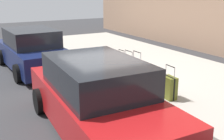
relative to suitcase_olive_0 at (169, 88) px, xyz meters
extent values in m
plane|color=#333335|center=(2.79, 0.57, -0.45)|extent=(40.00, 40.00, 0.00)
cube|color=#ADA89E|center=(2.79, -1.93, -0.38)|extent=(18.00, 5.00, 0.14)
cube|color=#59601E|center=(0.00, 0.00, 0.00)|extent=(0.46, 0.29, 0.62)
cube|color=black|center=(0.00, 0.00, 0.00)|extent=(0.45, 0.08, 0.63)
cylinder|color=gray|center=(-0.19, 0.01, 0.46)|extent=(0.02, 0.02, 0.30)
cylinder|color=gray|center=(0.19, -0.01, 0.46)|extent=(0.02, 0.02, 0.30)
cylinder|color=black|center=(0.00, 0.00, 0.61)|extent=(0.38, 0.05, 0.02)
cylinder|color=black|center=(-0.19, 0.01, -0.29)|extent=(0.05, 0.02, 0.04)
cylinder|color=black|center=(0.19, -0.01, -0.29)|extent=(0.05, 0.02, 0.04)
cube|color=navy|center=(0.49, -0.07, -0.03)|extent=(0.36, 0.25, 0.57)
cube|color=black|center=(0.49, -0.07, -0.03)|extent=(0.37, 0.05, 0.58)
cylinder|color=gray|center=(0.34, -0.07, 0.28)|extent=(0.02, 0.02, 0.04)
cylinder|color=gray|center=(0.64, -0.07, 0.28)|extent=(0.02, 0.02, 0.04)
cylinder|color=black|center=(0.49, -0.07, 0.30)|extent=(0.30, 0.03, 0.02)
cylinder|color=black|center=(0.34, -0.07, -0.29)|extent=(0.04, 0.02, 0.04)
cylinder|color=black|center=(0.65, -0.07, -0.29)|extent=(0.04, 0.02, 0.04)
cube|color=#9EA0A8|center=(0.96, -0.04, -0.01)|extent=(0.41, 0.26, 0.61)
cube|color=black|center=(0.96, -0.04, -0.01)|extent=(0.40, 0.07, 0.62)
cylinder|color=gray|center=(0.80, -0.03, 0.32)|extent=(0.02, 0.02, 0.04)
cylinder|color=gray|center=(1.13, -0.05, 0.32)|extent=(0.02, 0.02, 0.04)
cylinder|color=black|center=(0.96, -0.04, 0.34)|extent=(0.33, 0.05, 0.02)
cylinder|color=black|center=(0.79, -0.03, -0.29)|extent=(0.05, 0.02, 0.04)
cylinder|color=black|center=(1.13, -0.05, -0.29)|extent=(0.05, 0.02, 0.04)
cube|color=maroon|center=(1.48, 0.06, 0.04)|extent=(0.45, 0.20, 0.71)
cube|color=black|center=(1.48, 0.06, 0.04)|extent=(0.46, 0.04, 0.73)
cylinder|color=gray|center=(1.28, 0.06, 0.56)|extent=(0.02, 0.02, 0.32)
cylinder|color=gray|center=(1.67, 0.06, 0.56)|extent=(0.02, 0.02, 0.32)
cylinder|color=black|center=(1.48, 0.06, 0.72)|extent=(0.39, 0.02, 0.02)
cylinder|color=black|center=(1.28, 0.06, -0.29)|extent=(0.04, 0.02, 0.04)
cylinder|color=black|center=(1.68, 0.06, -0.29)|extent=(0.04, 0.02, 0.04)
cube|color=red|center=(2.03, 0.01, 0.06)|extent=(0.48, 0.21, 0.74)
cube|color=black|center=(2.03, 0.01, 0.06)|extent=(0.48, 0.05, 0.75)
cylinder|color=gray|center=(1.83, 0.00, 0.53)|extent=(0.02, 0.02, 0.21)
cylinder|color=gray|center=(2.24, 0.01, 0.53)|extent=(0.02, 0.02, 0.21)
cylinder|color=black|center=(2.03, 0.01, 0.64)|extent=(0.41, 0.03, 0.02)
cylinder|color=black|center=(1.82, 0.00, -0.29)|extent=(0.04, 0.02, 0.04)
cylinder|color=black|center=(2.24, 0.02, -0.29)|extent=(0.04, 0.02, 0.04)
cube|color=#0F606B|center=(2.55, -0.02, -0.01)|extent=(0.38, 0.23, 0.61)
cube|color=black|center=(2.55, -0.02, -0.01)|extent=(0.38, 0.06, 0.62)
cylinder|color=gray|center=(2.39, -0.03, 0.43)|extent=(0.02, 0.02, 0.27)
cylinder|color=gray|center=(2.70, -0.01, 0.43)|extent=(0.02, 0.02, 0.27)
cylinder|color=black|center=(2.55, -0.02, 0.57)|extent=(0.31, 0.05, 0.02)
cylinder|color=black|center=(2.39, -0.03, -0.29)|extent=(0.05, 0.02, 0.04)
cylinder|color=black|center=(2.71, -0.01, -0.29)|extent=(0.05, 0.02, 0.04)
cylinder|color=red|center=(3.19, -0.01, -0.01)|extent=(0.20, 0.20, 0.60)
sphere|color=red|center=(3.19, -0.01, 0.34)|extent=(0.21, 0.21, 0.21)
cylinder|color=red|center=(3.34, -0.01, 0.02)|extent=(0.09, 0.10, 0.09)
cylinder|color=red|center=(3.04, -0.01, 0.02)|extent=(0.09, 0.10, 0.09)
cylinder|color=brown|center=(3.65, 0.14, 0.08)|extent=(0.11, 0.11, 0.78)
cube|color=#AD1619|center=(-0.38, 2.39, 0.12)|extent=(4.85, 2.04, 0.79)
cube|color=black|center=(-0.38, 2.39, 0.84)|extent=(2.55, 1.80, 0.65)
cylinder|color=black|center=(1.14, 3.26, -0.13)|extent=(0.65, 0.25, 0.64)
cylinder|color=black|center=(1.06, 1.40, -0.13)|extent=(0.65, 0.25, 0.64)
cylinder|color=black|center=(-1.90, 1.52, -0.13)|extent=(0.65, 0.25, 0.64)
cube|color=#141E4C|center=(5.27, 2.39, 0.11)|extent=(4.48, 2.03, 0.77)
cube|color=black|center=(5.27, 2.39, 0.82)|extent=(2.37, 1.78, 0.63)
cylinder|color=black|center=(6.59, 3.37, -0.13)|extent=(0.65, 0.25, 0.64)
cylinder|color=black|center=(6.68, 1.54, -0.13)|extent=(0.65, 0.25, 0.64)
cylinder|color=black|center=(3.86, 3.24, -0.13)|extent=(0.65, 0.25, 0.64)
cylinder|color=black|center=(3.95, 1.41, -0.13)|extent=(0.65, 0.25, 0.64)
camera|label=1|loc=(-5.31, 4.81, 2.54)|focal=43.63mm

